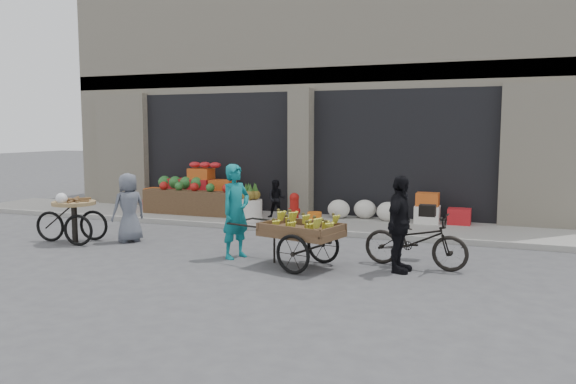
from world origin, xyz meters
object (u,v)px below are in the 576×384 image
at_px(pineapple_bin, 251,210).
at_px(vendor_grey, 129,208).
at_px(orange_bucket, 314,219).
at_px(bicycle, 415,240).
at_px(vendor_woman, 236,211).
at_px(banana_cart, 299,228).
at_px(tricycle_cart, 74,215).
at_px(cyclist, 399,224).
at_px(fire_hydrant, 294,207).
at_px(seated_person, 276,199).

xyz_separation_m(pineapple_bin, vendor_grey, (-1.50, -2.63, 0.33)).
height_order(orange_bucket, bicycle, bicycle).
bearing_deg(pineapple_bin, vendor_woman, -70.03).
bearing_deg(banana_cart, tricycle_cart, -168.86).
relative_size(pineapple_bin, vendor_woman, 0.31).
bearing_deg(bicycle, tricycle_cart, 100.22).
relative_size(pineapple_bin, orange_bucket, 1.62).
bearing_deg(cyclist, vendor_woman, 97.54).
bearing_deg(vendor_woman, fire_hydrant, 21.24).
relative_size(seated_person, vendor_woman, 0.56).
relative_size(seated_person, banana_cart, 0.41).
bearing_deg(banana_cart, seated_person, 131.30).
height_order(seated_person, vendor_grey, vendor_grey).
xyz_separation_m(fire_hydrant, vendor_grey, (-2.60, -2.58, 0.19)).
height_order(orange_bucket, seated_person, seated_person).
height_order(orange_bucket, cyclist, cyclist).
bearing_deg(orange_bucket, bicycle, -45.22).
xyz_separation_m(fire_hydrant, seated_person, (-0.70, 0.65, 0.08)).
bearing_deg(bicycle, cyclist, 160.53).
bearing_deg(cyclist, orange_bucket, 45.57).
xyz_separation_m(tricycle_cart, vendor_grey, (0.98, 0.46, 0.13)).
bearing_deg(banana_cart, cyclist, 23.54).
bearing_deg(bicycle, pineapple_bin, 64.18).
bearing_deg(cyclist, seated_person, 51.16).
xyz_separation_m(banana_cart, bicycle, (1.79, 0.65, -0.20)).
bearing_deg(seated_person, orange_bucket, -40.26).
height_order(fire_hydrant, vendor_woman, vendor_woman).
bearing_deg(vendor_grey, vendor_woman, 107.50).
height_order(seated_person, tricycle_cart, seated_person).
distance_m(tricycle_cart, vendor_grey, 1.09).
xyz_separation_m(vendor_grey, cyclist, (5.50, -0.49, 0.08)).
bearing_deg(vendor_grey, fire_hydrant, 163.22).
bearing_deg(tricycle_cart, bicycle, -6.20).
bearing_deg(pineapple_bin, cyclist, -37.95).
bearing_deg(fire_hydrant, vendor_woman, -89.24).
distance_m(banana_cart, vendor_woman, 1.30).
distance_m(vendor_woman, bicycle, 3.11).
distance_m(banana_cart, vendor_grey, 3.98).
xyz_separation_m(fire_hydrant, tricycle_cart, (-3.58, -3.03, 0.06)).
xyz_separation_m(banana_cart, cyclist, (1.59, 0.25, 0.12)).
height_order(orange_bucket, banana_cart, banana_cart).
bearing_deg(pineapple_bin, orange_bucket, -3.58).
bearing_deg(cyclist, vendor_grey, 91.98).
distance_m(fire_hydrant, orange_bucket, 0.55).
xyz_separation_m(orange_bucket, vendor_woman, (-0.46, -3.04, 0.56)).
height_order(banana_cart, vendor_woman, vendor_woman).
distance_m(fire_hydrant, seated_person, 0.96).
bearing_deg(banana_cart, vendor_grey, -176.28).
bearing_deg(seated_person, pineapple_bin, -133.69).
bearing_deg(vendor_woman, orange_bucket, 11.90).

